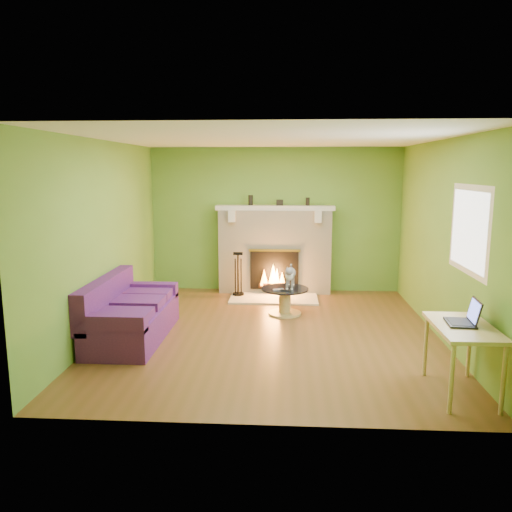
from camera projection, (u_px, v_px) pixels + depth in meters
The scene contains 22 objects.
floor at pixel (270, 333), 6.83m from camera, with size 5.00×5.00×0.00m, color brown.
ceiling at pixel (271, 139), 6.39m from camera, with size 5.00×5.00×0.00m, color white.
wall_back at pixel (275, 220), 9.07m from camera, with size 5.00×5.00×0.00m, color #57862B.
wall_front at pixel (261, 281), 4.15m from camera, with size 5.00×5.00×0.00m, color #57862B.
wall_left at pixel (105, 238), 6.75m from camera, with size 5.00×5.00×0.00m, color #57862B.
wall_right at pixel (444, 241), 6.48m from camera, with size 5.00×5.00×0.00m, color #57862B.
window_frame at pixel (469, 230), 5.55m from camera, with size 1.20×1.20×0.00m, color silver.
window_pane at pixel (469, 230), 5.55m from camera, with size 1.06×1.06×0.00m, color white.
fireplace at pixel (275, 250), 8.98m from camera, with size 2.10×0.46×1.58m.
hearth at pixel (274, 298), 8.60m from camera, with size 1.50×0.75×0.03m, color beige.
mantel at pixel (275, 208), 8.83m from camera, with size 2.10×0.28×0.08m, color beige.
sofa at pixel (129, 315), 6.58m from camera, with size 0.86×1.81×0.81m.
coffee_table at pixel (285, 299), 7.69m from camera, with size 0.73×0.73×0.41m.
desk at pixel (463, 334), 4.89m from camera, with size 0.55×0.96×0.71m.
cat at pixel (290, 276), 7.67m from camera, with size 0.22×0.59×0.37m, color slate, non-canonical shape.
remote_silver at pixel (278, 289), 7.55m from camera, with size 0.17×0.04×0.02m, color gray.
remote_black at pixel (286, 290), 7.48m from camera, with size 0.16×0.04×0.02m, color black.
laptop at pixel (461, 312), 4.90m from camera, with size 0.29×0.34×0.25m, color black, non-canonical shape.
fire_tools at pixel (238, 273), 8.72m from camera, with size 0.21×0.21×0.77m, color black, non-canonical shape.
mantel_vase_left at pixel (251, 200), 8.86m from camera, with size 0.08×0.08×0.18m, color black.
mantel_vase_right at pixel (308, 202), 8.80m from camera, with size 0.07×0.07×0.14m, color black.
mantel_box at pixel (280, 203), 8.84m from camera, with size 0.12×0.08×0.10m, color black.
Camera 1 is at (0.21, -6.55, 2.22)m, focal length 35.00 mm.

